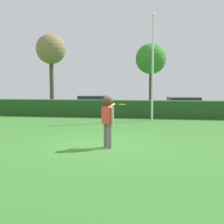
% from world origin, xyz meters
% --- Properties ---
extents(ground_plane, '(60.00, 60.00, 0.00)m').
position_xyz_m(ground_plane, '(0.00, 0.00, 0.00)').
color(ground_plane, '#39772D').
extents(person, '(0.48, 0.84, 1.80)m').
position_xyz_m(person, '(0.34, -0.23, 1.17)').
color(person, '#736061').
rests_on(person, ground).
extents(frisbee, '(0.24, 0.24, 0.05)m').
position_xyz_m(frisbee, '(0.80, 0.10, 1.49)').
color(frisbee, yellow).
extents(lamppost, '(0.24, 0.24, 6.35)m').
position_xyz_m(lamppost, '(1.80, 7.26, 3.49)').
color(lamppost, silver).
rests_on(lamppost, ground).
extents(hedge_row, '(21.92, 0.90, 1.13)m').
position_xyz_m(hedge_row, '(0.00, 8.87, 0.57)').
color(hedge_row, '#254F22').
rests_on(hedge_row, ground).
extents(parked_car_blue, '(4.27, 1.95, 1.25)m').
position_xyz_m(parked_car_blue, '(-3.13, 12.95, 0.69)').
color(parked_car_blue, '#263FA5').
rests_on(parked_car_blue, ground).
extents(parked_car_silver, '(4.43, 2.41, 1.25)m').
position_xyz_m(parked_car_silver, '(4.08, 11.50, 0.69)').
color(parked_car_silver, '#B7B7BC').
rests_on(parked_car_silver, ground).
extents(birch_tree, '(2.57, 2.57, 5.63)m').
position_xyz_m(birch_tree, '(1.60, 14.34, 4.31)').
color(birch_tree, brown).
rests_on(birch_tree, ground).
extents(willow_tree, '(2.53, 2.53, 6.44)m').
position_xyz_m(willow_tree, '(-6.80, 13.30, 5.08)').
color(willow_tree, brown).
rests_on(willow_tree, ground).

